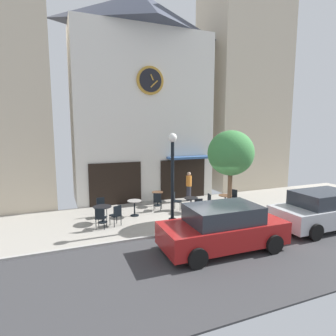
{
  "coord_description": "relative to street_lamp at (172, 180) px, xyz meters",
  "views": [
    {
      "loc": [
        -5.94,
        -9.69,
        4.15
      ],
      "look_at": [
        -0.94,
        2.61,
        2.25
      ],
      "focal_mm": 30.03,
      "sensor_mm": 36.0,
      "label": 1
    }
  ],
  "objects": [
    {
      "name": "ground_plane",
      "position": [
        1.47,
        -0.75,
        -2.02
      ],
      "size": [
        26.43,
        10.34,
        0.13
      ],
      "color": "#9E998E"
    },
    {
      "name": "clock_building",
      "position": [
        0.54,
        5.78,
        4.02
      ],
      "size": [
        8.05,
        4.08,
        11.67
      ],
      "color": "silver",
      "rests_on": "ground_plane"
    },
    {
      "name": "neighbor_building_right",
      "position": [
        8.09,
        6.46,
        5.27
      ],
      "size": [
        5.39,
        4.08,
        14.55
      ],
      "color": "beige",
      "rests_on": "ground_plane"
    },
    {
      "name": "street_lamp",
      "position": [
        0.0,
        0.0,
        0.0
      ],
      "size": [
        0.36,
        0.36,
        3.94
      ],
      "color": "black",
      "rests_on": "ground_plane"
    },
    {
      "name": "street_tree",
      "position": [
        2.86,
        0.04,
        1.02
      ],
      "size": [
        2.13,
        1.92,
        4.05
      ],
      "color": "brown",
      "rests_on": "ground_plane"
    },
    {
      "name": "cafe_table_leftmost",
      "position": [
        -2.64,
        1.67,
        -1.45
      ],
      "size": [
        0.8,
        0.8,
        0.73
      ],
      "color": "black",
      "rests_on": "ground_plane"
    },
    {
      "name": "cafe_table_center_left",
      "position": [
        -1.07,
        2.07,
        -1.49
      ],
      "size": [
        0.66,
        0.66,
        0.74
      ],
      "color": "black",
      "rests_on": "ground_plane"
    },
    {
      "name": "cafe_table_center_right",
      "position": [
        0.54,
        3.32,
        -1.51
      ],
      "size": [
        0.61,
        0.61,
        0.76
      ],
      "color": "black",
      "rests_on": "ground_plane"
    },
    {
      "name": "cafe_table_near_door",
      "position": [
        1.69,
        1.62,
        -1.5
      ],
      "size": [
        0.68,
        0.68,
        0.73
      ],
      "color": "black",
      "rests_on": "ground_plane"
    },
    {
      "name": "cafe_table_rightmost",
      "position": [
        3.49,
        1.32,
        -1.48
      ],
      "size": [
        0.67,
        0.67,
        0.76
      ],
      "color": "black",
      "rests_on": "ground_plane"
    },
    {
      "name": "cafe_chair_left_end",
      "position": [
        -2.55,
        2.54,
        -1.47
      ],
      "size": [
        0.46,
        0.46,
        0.9
      ],
      "color": "black",
      "rests_on": "ground_plane"
    },
    {
      "name": "cafe_chair_near_lamp",
      "position": [
        2.64,
        1.29,
        -1.47
      ],
      "size": [
        0.46,
        0.46,
        0.9
      ],
      "color": "black",
      "rests_on": "ground_plane"
    },
    {
      "name": "cafe_chair_outer",
      "position": [
        1.64,
        0.78,
        -1.47
      ],
      "size": [
        0.49,
        0.49,
        0.9
      ],
      "color": "black",
      "rests_on": "ground_plane"
    },
    {
      "name": "cafe_chair_near_tree",
      "position": [
        -2.84,
        0.89,
        -1.47
      ],
      "size": [
        0.54,
        0.54,
        0.9
      ],
      "color": "black",
      "rests_on": "ground_plane"
    },
    {
      "name": "cafe_chair_under_awning",
      "position": [
        4.23,
        1.69,
        -1.47
      ],
      "size": [
        0.53,
        0.53,
        0.9
      ],
      "color": "black",
      "rests_on": "ground_plane"
    },
    {
      "name": "cafe_chair_by_entrance",
      "position": [
        1.14,
        2.24,
        -1.47
      ],
      "size": [
        0.56,
        0.56,
        0.9
      ],
      "color": "black",
      "rests_on": "ground_plane"
    },
    {
      "name": "cafe_chair_corner",
      "position": [
        0.25,
        2.51,
        -1.47
      ],
      "size": [
        0.54,
        0.54,
        0.9
      ],
      "color": "black",
      "rests_on": "ground_plane"
    },
    {
      "name": "cafe_chair_mid_row",
      "position": [
        -2.16,
        1.0,
        -1.47
      ],
      "size": [
        0.52,
        0.52,
        0.9
      ],
      "color": "black",
      "rests_on": "ground_plane"
    },
    {
      "name": "pedestrian_orange",
      "position": [
        2.58,
        3.65,
        -1.14
      ],
      "size": [
        0.39,
        0.39,
        1.67
      ],
      "color": "#2D2D38",
      "rests_on": "ground_plane"
    },
    {
      "name": "parked_car_red",
      "position": [
        0.74,
        -2.67,
        -1.24
      ],
      "size": [
        4.34,
        2.09,
        1.55
      ],
      "color": "maroon",
      "rests_on": "ground_plane"
    },
    {
      "name": "parked_car_silver",
      "position": [
        5.77,
        -2.42,
        -1.24
      ],
      "size": [
        4.3,
        2.03,
        1.55
      ],
      "color": "#B7BABF",
      "rests_on": "ground_plane"
    }
  ]
}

